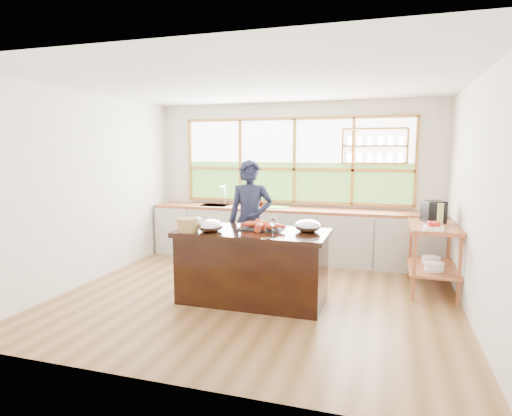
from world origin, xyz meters
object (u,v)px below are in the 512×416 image
at_px(cook, 250,221).
at_px(espresso_machine, 433,212).
at_px(island, 253,266).
at_px(wicker_basket, 188,225).

height_order(cook, espresso_machine, cook).
height_order(island, wicker_basket, wicker_basket).
bearing_deg(cook, espresso_machine, -2.09).
relative_size(island, espresso_machine, 6.23).
relative_size(cook, wicker_basket, 6.89).
distance_m(island, espresso_machine, 2.63).
bearing_deg(island, wicker_basket, -159.64).
xyz_separation_m(island, cook, (-0.29, 0.80, 0.42)).
bearing_deg(wicker_basket, espresso_machine, 28.66).
xyz_separation_m(cook, wicker_basket, (-0.46, -1.07, 0.11)).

